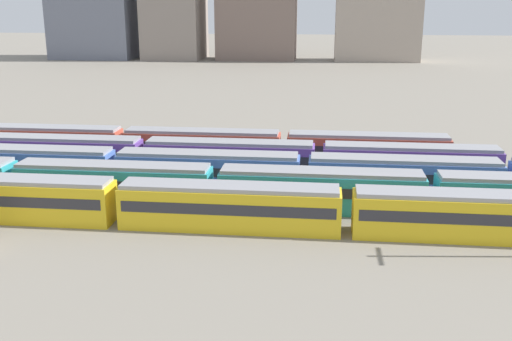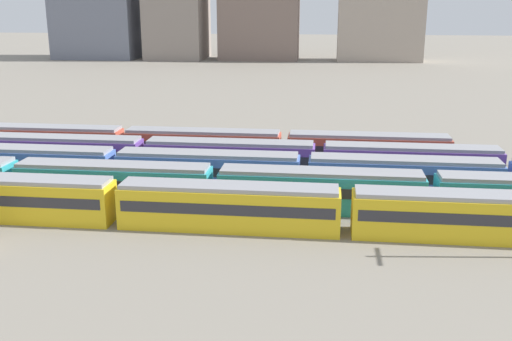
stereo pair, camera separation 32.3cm
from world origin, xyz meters
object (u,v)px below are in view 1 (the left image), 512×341
at_px(train_track_1, 321,190).
at_px(train_track_3, 230,158).
at_px(train_track_4, 202,145).
at_px(train_track_2, 403,176).

distance_m(train_track_1, train_track_3, 14.26).
bearing_deg(train_track_3, train_track_4, 127.80).
height_order(train_track_3, train_track_4, same).
bearing_deg(train_track_3, train_track_2, -16.52).
bearing_deg(train_track_2, train_track_3, 163.48).
bearing_deg(train_track_1, train_track_2, 33.73).
bearing_deg(train_track_1, train_track_3, 133.15).
xyz_separation_m(train_track_2, train_track_4, (-21.57, 10.40, -0.00)).
relative_size(train_track_3, train_track_4, 1.00).
distance_m(train_track_2, train_track_4, 23.95).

